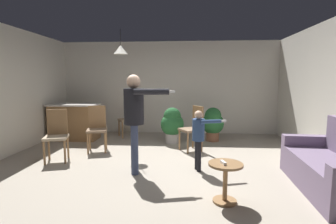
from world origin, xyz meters
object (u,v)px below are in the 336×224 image
(side_table_by_couch, at_px, (225,178))
(potted_plant_corner, at_px, (213,123))
(person_adult, at_px, (135,113))
(potted_plant_by_wall, at_px, (172,124))
(person_child, at_px, (199,134))
(spare_remote_on_table, at_px, (223,163))
(dining_chair_spare, at_px, (193,126))
(dining_chair_centre_back, at_px, (129,117))
(couch_floral, at_px, (336,168))
(dining_chair_by_counter, at_px, (57,133))
(dining_chair_near_wall, at_px, (97,127))
(kitchen_counter, at_px, (75,122))

(side_table_by_couch, distance_m, potted_plant_corner, 3.40)
(person_adult, bearing_deg, potted_plant_by_wall, 154.58)
(person_child, distance_m, spare_remote_on_table, 1.23)
(dining_chair_spare, bearing_deg, person_child, 151.11)
(dining_chair_centre_back, relative_size, potted_plant_by_wall, 1.12)
(couch_floral, bearing_deg, side_table_by_couch, 109.31)
(dining_chair_by_counter, bearing_deg, dining_chair_centre_back, -129.01)
(person_child, bearing_deg, dining_chair_near_wall, -132.63)
(couch_floral, height_order, dining_chair_spare, same)
(dining_chair_centre_back, bearing_deg, dining_chair_spare, -157.17)
(side_table_by_couch, xyz_separation_m, spare_remote_on_table, (-0.04, -0.03, 0.21))
(couch_floral, xyz_separation_m, side_table_by_couch, (-1.61, -0.45, -0.00))
(side_table_by_couch, xyz_separation_m, dining_chair_centre_back, (-2.10, 3.78, 0.22))
(side_table_by_couch, bearing_deg, dining_chair_spare, 97.99)
(spare_remote_on_table, bearing_deg, couch_floral, 16.46)
(person_child, height_order, potted_plant_by_wall, person_child)
(dining_chair_near_wall, xyz_separation_m, dining_chair_spare, (2.14, 0.18, 0.00))
(dining_chair_near_wall, xyz_separation_m, potted_plant_by_wall, (1.63, 0.83, -0.05))
(kitchen_counter, height_order, dining_chair_by_counter, dining_chair_by_counter)
(person_adult, xyz_separation_m, dining_chair_spare, (1.02, 1.47, -0.49))
(couch_floral, distance_m, potted_plant_by_wall, 3.62)
(couch_floral, bearing_deg, dining_chair_centre_back, 51.64)
(kitchen_counter, xyz_separation_m, potted_plant_by_wall, (2.61, -0.20, 0.02))
(potted_plant_by_wall, bearing_deg, person_adult, -103.34)
(potted_plant_corner, distance_m, potted_plant_by_wall, 1.08)
(person_adult, relative_size, dining_chair_spare, 1.66)
(dining_chair_by_counter, distance_m, dining_chair_centre_back, 2.44)
(dining_chair_near_wall, xyz_separation_m, spare_remote_on_table, (2.45, -2.31, -0.01))
(potted_plant_by_wall, height_order, spare_remote_on_table, potted_plant_by_wall)
(dining_chair_near_wall, xyz_separation_m, potted_plant_corner, (2.67, 1.12, -0.06))
(person_adult, height_order, potted_plant_by_wall, person_adult)
(side_table_by_couch, relative_size, dining_chair_near_wall, 0.52)
(spare_remote_on_table, bearing_deg, dining_chair_near_wall, 136.75)
(dining_chair_near_wall, relative_size, spare_remote_on_table, 7.69)
(kitchen_counter, distance_m, spare_remote_on_table, 4.79)
(couch_floral, relative_size, dining_chair_near_wall, 1.85)
(couch_floral, relative_size, side_table_by_couch, 3.56)
(person_adult, bearing_deg, dining_chair_by_counter, -120.18)
(kitchen_counter, bearing_deg, spare_remote_on_table, -44.17)
(dining_chair_by_counter, bearing_deg, person_child, 155.85)
(couch_floral, bearing_deg, spare_remote_on_table, 110.02)
(dining_chair_near_wall, xyz_separation_m, dining_chair_centre_back, (0.39, 1.51, 0.00))
(dining_chair_spare, xyz_separation_m, spare_remote_on_table, (0.31, -2.48, -0.01))
(dining_chair_centre_back, bearing_deg, potted_plant_by_wall, -148.41)
(couch_floral, distance_m, side_table_by_couch, 1.67)
(person_child, height_order, spare_remote_on_table, person_child)
(kitchen_counter, bearing_deg, potted_plant_corner, 1.43)
(couch_floral, xyz_separation_m, dining_chair_spare, (-1.95, 2.00, 0.21))
(dining_chair_near_wall, distance_m, spare_remote_on_table, 3.37)
(couch_floral, bearing_deg, potted_plant_by_wall, 46.41)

